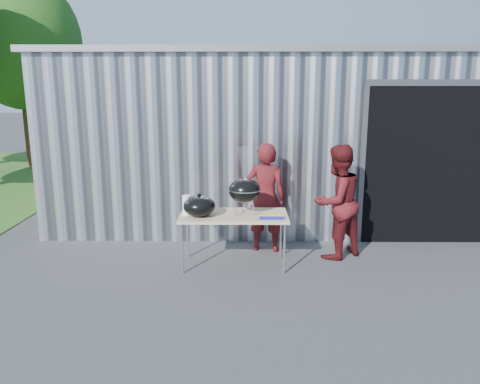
{
  "coord_description": "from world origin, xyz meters",
  "views": [
    {
      "loc": [
        0.18,
        -5.64,
        2.5
      ],
      "look_at": [
        0.13,
        0.74,
        1.05
      ],
      "focal_mm": 35.0,
      "sensor_mm": 36.0,
      "label": 1
    }
  ],
  "objects_px": {
    "kettle_grill": "(244,185)",
    "person_cook": "(266,198)",
    "folding_table": "(234,217)",
    "person_bystander": "(337,202)"
  },
  "relations": [
    {
      "from": "folding_table",
      "to": "person_bystander",
      "type": "bearing_deg",
      "value": 13.23
    },
    {
      "from": "folding_table",
      "to": "person_cook",
      "type": "distance_m",
      "value": 0.8
    },
    {
      "from": "folding_table",
      "to": "person_cook",
      "type": "bearing_deg",
      "value": 53.05
    },
    {
      "from": "folding_table",
      "to": "person_bystander",
      "type": "distance_m",
      "value": 1.55
    },
    {
      "from": "person_cook",
      "to": "person_bystander",
      "type": "height_order",
      "value": "person_bystander"
    },
    {
      "from": "kettle_grill",
      "to": "person_cook",
      "type": "height_order",
      "value": "kettle_grill"
    },
    {
      "from": "folding_table",
      "to": "kettle_grill",
      "type": "bearing_deg",
      "value": 2.94
    },
    {
      "from": "folding_table",
      "to": "kettle_grill",
      "type": "height_order",
      "value": "kettle_grill"
    },
    {
      "from": "kettle_grill",
      "to": "person_cook",
      "type": "bearing_deg",
      "value": 62.42
    },
    {
      "from": "kettle_grill",
      "to": "person_cook",
      "type": "distance_m",
      "value": 0.78
    }
  ]
}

